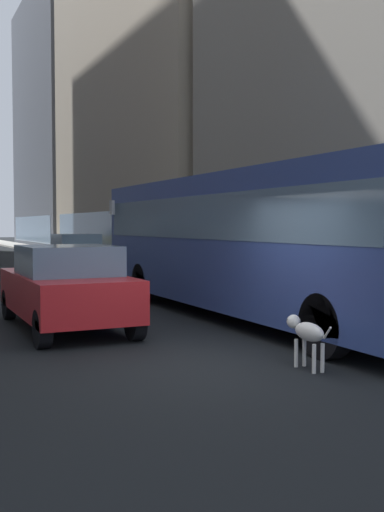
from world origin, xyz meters
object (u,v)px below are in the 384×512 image
(transit_bus, at_px, (250,236))
(pedestrian_with_handbag, at_px, (354,268))
(car_white_van, at_px, (75,252))
(dalmatian_dog, at_px, (306,332))
(car_red_coupe, at_px, (66,287))

(transit_bus, relative_size, pedestrian_with_handbag, 6.82)
(car_white_van, distance_m, dalmatian_dog, 19.56)
(transit_bus, distance_m, car_white_van, 14.97)
(car_red_coupe, distance_m, dalmatian_dog, 5.19)
(pedestrian_with_handbag, bearing_deg, dalmatian_dog, -135.80)
(car_red_coupe, bearing_deg, dalmatian_dog, -64.31)
(car_white_van, bearing_deg, pedestrian_with_handbag, -79.88)
(car_red_coupe, bearing_deg, transit_bus, -1.82)
(dalmatian_dog, bearing_deg, pedestrian_with_handbag, 44.20)
(car_red_coupe, height_order, pedestrian_with_handbag, pedestrian_with_handbag)
(transit_bus, height_order, car_red_coupe, transit_bus)
(transit_bus, xyz_separation_m, dalmatian_dog, (-1.75, -4.54, -1.26))
(car_white_van, bearing_deg, car_red_coupe, -105.11)
(dalmatian_dog, bearing_deg, transit_bus, 68.90)
(car_red_coupe, xyz_separation_m, car_white_van, (4.00, 14.81, 0.00))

